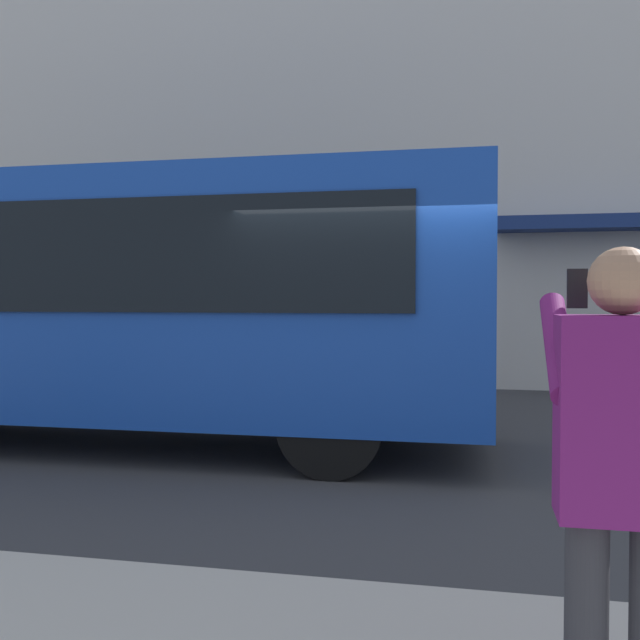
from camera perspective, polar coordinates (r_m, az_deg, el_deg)
name	(u,v)px	position (r m, az deg, el deg)	size (l,w,h in m)	color
ground_plane	(379,462)	(7.61, 4.68, -11.08)	(60.00, 60.00, 0.00)	#38383A
building_facade_far	(427,74)	(14.83, 8.39, 18.57)	(28.00, 1.55, 12.00)	beige
red_bus	(95,298)	(8.84, -17.28, 1.63)	(9.05, 2.54, 3.08)	#1947AD
pedestrian_photographer	(622,467)	(2.58, 22.61, -10.58)	(0.53, 0.52, 1.70)	#2D2D33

